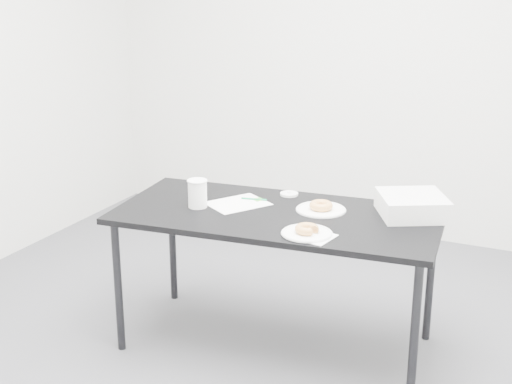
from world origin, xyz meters
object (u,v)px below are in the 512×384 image
at_px(bakery_box, 412,205).
at_px(donut_far, 321,205).
at_px(coffee_cup, 198,193).
at_px(scorecard, 238,203).
at_px(plate_near, 307,233).
at_px(table, 277,223).
at_px(plate_far, 321,210).
at_px(pen, 254,199).
at_px(donut_near, 307,229).

bearing_deg(bakery_box, donut_far, 167.80).
bearing_deg(bakery_box, coffee_cup, 170.18).
relative_size(scorecard, plate_near, 1.24).
xyz_separation_m(table, plate_far, (0.18, 0.13, 0.06)).
height_order(table, pen, pen).
distance_m(pen, bakery_box, 0.81).
bearing_deg(bakery_box, pen, 160.19).
relative_size(plate_near, bakery_box, 0.76).
relative_size(pen, donut_far, 1.15).
bearing_deg(donut_near, bakery_box, 51.57).
bearing_deg(plate_far, scorecard, -169.13).
bearing_deg(donut_near, pen, 141.01).
relative_size(scorecard, donut_far, 2.48).
bearing_deg(bakery_box, table, 173.89).
height_order(table, bakery_box, bakery_box).
height_order(table, coffee_cup, coffee_cup).
bearing_deg(scorecard, plate_near, 3.71).
xyz_separation_m(plate_near, bakery_box, (0.37, 0.46, 0.05)).
xyz_separation_m(table, donut_near, (0.24, -0.22, 0.08)).
xyz_separation_m(scorecard, pen, (0.05, 0.09, 0.01)).
height_order(donut_near, donut_far, same).
bearing_deg(scorecard, donut_far, 43.10).
relative_size(pen, coffee_cup, 0.94).
distance_m(pen, plate_far, 0.37).
bearing_deg(plate_near, table, 138.07).
xyz_separation_m(scorecard, bakery_box, (0.85, 0.20, 0.05)).
height_order(pen, plate_far, pen).
relative_size(coffee_cup, bakery_box, 0.47).
relative_size(donut_near, bakery_box, 0.36).
distance_m(plate_far, donut_far, 0.02).
height_order(pen, plate_near, pen).
bearing_deg(plate_near, plate_far, 99.51).
distance_m(scorecard, donut_near, 0.55).
distance_m(pen, coffee_cup, 0.31).
bearing_deg(scorecard, donut_near, 3.71).
distance_m(donut_far, bakery_box, 0.44).
bearing_deg(donut_near, plate_near, 0.00).
height_order(plate_far, donut_far, donut_far).
bearing_deg(bakery_box, scorecard, 165.27).
xyz_separation_m(plate_near, donut_near, (0.00, 0.00, 0.02)).
bearing_deg(plate_far, donut_far, 0.00).
distance_m(table, donut_far, 0.24).
height_order(scorecard, bakery_box, bakery_box).
bearing_deg(coffee_cup, plate_far, 20.07).
xyz_separation_m(table, donut_far, (0.18, 0.13, 0.08)).
bearing_deg(plate_near, pen, 141.01).
bearing_deg(bakery_box, plate_far, 167.80).
bearing_deg(table, plate_far, 28.54).
bearing_deg(table, donut_far, 28.54).
height_order(scorecard, plate_far, plate_far).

